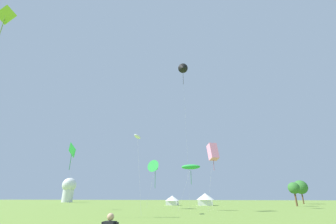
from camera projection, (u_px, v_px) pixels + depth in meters
kite_green_parafoil at (191, 167)px, 41.99m from camera, size 3.95×2.93×8.05m
kite_lime_diamond at (5, 17)px, 33.12m from camera, size 3.84×1.86×29.03m
kite_black_delta at (183, 68)px, 55.20m from camera, size 2.71×3.14×33.42m
kite_green_diamond at (72, 151)px, 44.92m from camera, size 3.09×1.68×12.50m
kite_green_delta at (155, 168)px, 48.27m from camera, size 3.18×3.29×9.66m
kite_pink_box at (213, 152)px, 40.50m from camera, size 2.52×3.04×11.44m
kite_white_parafoil at (137, 137)px, 34.31m from camera, size 2.33×3.58×11.19m
festival_tent_center at (172, 200)px, 66.07m from camera, size 4.09×4.09×2.66m
festival_tent_right at (205, 199)px, 64.38m from camera, size 5.05×5.05×3.28m
observatory_dome at (69, 189)px, 105.15m from camera, size 6.40×6.40×10.80m
tree_distant_left at (294, 188)px, 59.64m from camera, size 2.94×2.94×5.97m
tree_distant_right at (301, 187)px, 79.82m from camera, size 4.66×4.66×7.90m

